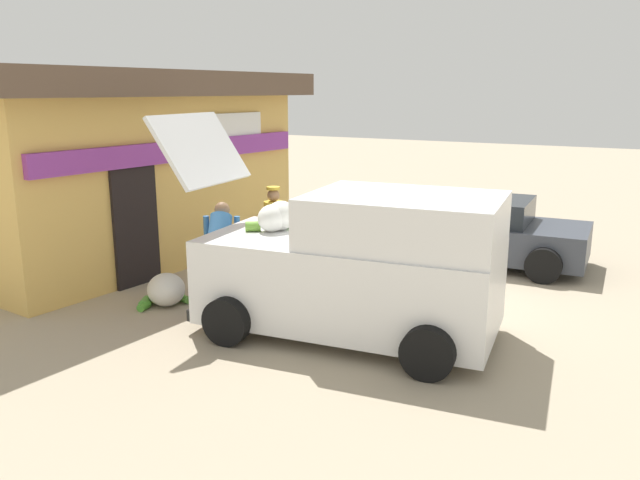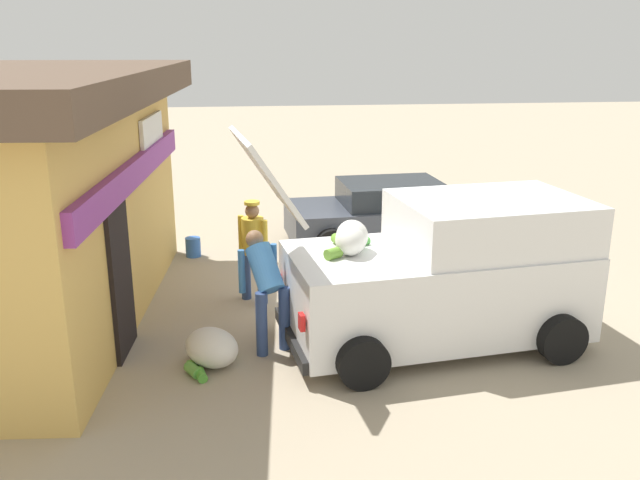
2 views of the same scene
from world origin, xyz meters
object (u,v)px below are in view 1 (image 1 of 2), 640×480
delivery_van (360,265)px  unloaded_banana_pile (166,290)px  parked_sedan (476,231)px  paint_bucket (294,234)px  customer_bending (219,245)px  vendor_standing (274,226)px  storefront_bar (114,163)px

delivery_van → unloaded_banana_pile: (-0.40, 3.12, -0.74)m
parked_sedan → unloaded_banana_pile: parked_sedan is taller
parked_sedan → paint_bucket: bearing=96.1°
delivery_van → customer_bending: size_ratio=3.03×
parked_sedan → paint_bucket: 3.92m
delivery_van → customer_bending: 2.40m
delivery_van → parked_sedan: 4.53m
parked_sedan → paint_bucket: size_ratio=11.45×
customer_bending → paint_bucket: bearing=16.7°
delivery_van → unloaded_banana_pile: size_ratio=4.95×
customer_bending → paint_bucket: size_ratio=4.29×
unloaded_banana_pile → vendor_standing: bearing=-15.9°
delivery_van → customer_bending: bearing=88.9°
storefront_bar → delivery_van: size_ratio=1.58×
unloaded_banana_pile → customer_bending: bearing=-58.2°
parked_sedan → paint_bucket: parked_sedan is taller
vendor_standing → storefront_bar: bearing=94.6°
paint_bucket → parked_sedan: bearing=-83.9°
storefront_bar → vendor_standing: storefront_bar is taller
paint_bucket → customer_bending: bearing=-163.3°
delivery_van → vendor_standing: bearing=55.9°
customer_bending → unloaded_banana_pile: size_ratio=1.64×
delivery_van → vendor_standing: delivery_van is taller
storefront_bar → customer_bending: 4.03m
storefront_bar → customer_bending: bearing=-110.5°
delivery_van → unloaded_banana_pile: 3.23m
parked_sedan → vendor_standing: (-2.80, 2.79, 0.32)m
vendor_standing → paint_bucket: (2.38, 1.09, -0.74)m
vendor_standing → customer_bending: bearing=-175.8°
delivery_van → customer_bending: (0.05, 2.40, -0.03)m
unloaded_banana_pile → parked_sedan: bearing=-34.6°
vendor_standing → paint_bucket: 2.72m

